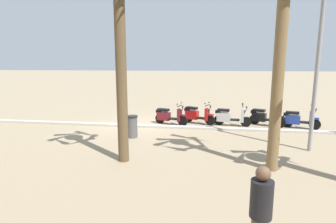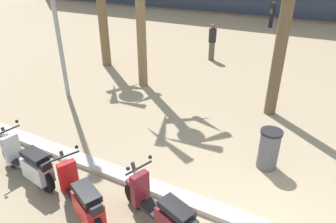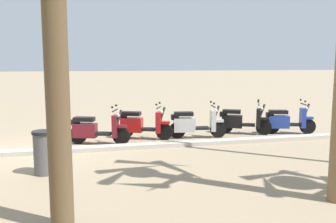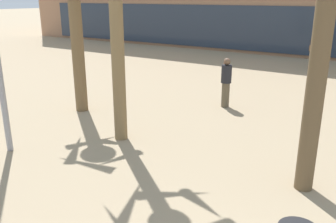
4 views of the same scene
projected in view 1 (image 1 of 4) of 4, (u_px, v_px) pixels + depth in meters
name	position (u px, v px, depth m)	size (l,w,h in m)	color
ground_plane	(137.00, 125.00, 13.75)	(200.00, 200.00, 0.00)	#9E896B
curb_strip	(135.00, 126.00, 13.43)	(60.00, 0.36, 0.12)	#BCB7AD
scooter_blue_mid_front	(298.00, 119.00, 13.08)	(1.68, 0.75, 1.17)	black
scooter_black_mid_centre	(264.00, 117.00, 13.66)	(1.63, 0.96, 1.17)	black
scooter_silver_gap_after_mid	(229.00, 117.00, 13.62)	(1.84, 0.62, 1.17)	black
scooter_red_mid_rear	(196.00, 115.00, 14.11)	(1.68, 0.91, 1.17)	black
scooter_maroon_last_in_row	(169.00, 116.00, 13.92)	(1.77, 0.83, 1.17)	black
palm_tree_mid_walkway	(119.00, 11.00, 7.96)	(2.16, 2.19, 6.21)	brown
palm_tree_by_mall_entrance	(283.00, 2.00, 7.21)	(2.26, 2.33, 6.32)	olive
pedestrian_window_shopping	(260.00, 215.00, 4.09)	(0.34, 0.34, 1.64)	brown
litter_bin	(132.00, 126.00, 11.46)	(0.48, 0.48, 0.95)	#56565B
street_lamp	(321.00, 24.00, 8.99)	(0.36, 0.36, 7.37)	#939399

